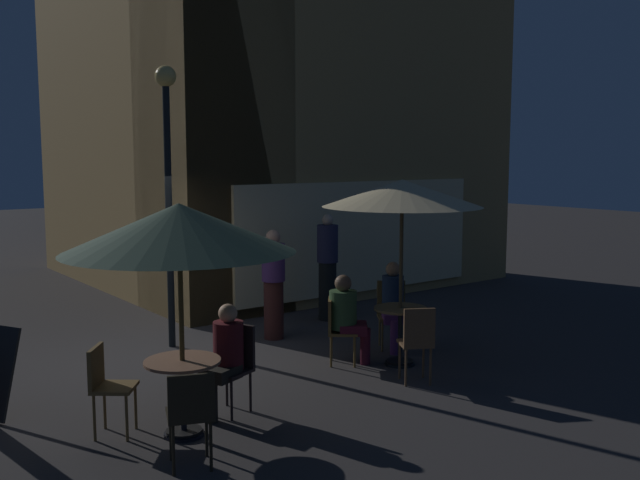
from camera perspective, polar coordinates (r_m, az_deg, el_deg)
ground_plane at (r=9.93m, az=-13.61°, el=-9.68°), size 60.00×60.00×0.00m
cafe_building at (r=14.96m, az=-6.17°, el=14.71°), size 8.02×7.93×9.71m
street_lamp_near_corner at (r=10.37m, az=-12.18°, el=6.37°), size 0.30×0.30×4.05m
cafe_table_0 at (r=7.29m, az=-11.00°, el=-10.99°), size 0.76×0.76×0.78m
cafe_table_1 at (r=9.56m, az=6.49°, el=-6.72°), size 0.71×0.71×0.78m
patio_umbrella_0 at (r=6.98m, az=-11.28°, el=0.90°), size 2.28×2.28×2.33m
patio_umbrella_1 at (r=9.30m, az=6.63°, el=3.68°), size 2.10×2.10×2.48m
cafe_chair_0 at (r=6.52m, az=-10.38°, el=-13.29°), size 0.53×0.53×0.91m
cafe_chair_1 at (r=7.89m, az=-6.94°, el=-9.58°), size 0.53×0.53×0.96m
cafe_chair_2 at (r=7.49m, az=-16.86°, el=-10.80°), size 0.56×0.56×0.91m
cafe_chair_3 at (r=9.53m, az=1.33°, el=-6.88°), size 0.55×0.55×0.89m
cafe_chair_4 at (r=8.77m, az=7.84°, el=-7.81°), size 0.52×0.52×0.96m
cafe_chair_5 at (r=10.41m, az=5.79°, el=-5.51°), size 0.57×0.57×0.97m
patron_seated_0 at (r=7.74m, az=-7.65°, el=-9.01°), size 0.52×0.44×1.21m
patron_seated_1 at (r=9.49m, az=2.17°, el=-5.92°), size 0.55×0.53×1.22m
patron_seated_2 at (r=10.24m, az=5.91°, el=-4.91°), size 0.47×0.51×1.27m
patron_standing_3 at (r=11.99m, az=0.61°, el=-2.19°), size 0.36×0.36×1.81m
patron_standing_4 at (r=10.79m, az=-3.77°, el=-3.57°), size 0.35×0.35×1.68m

